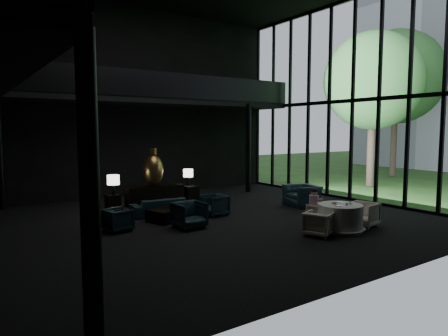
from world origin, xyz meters
TOP-DOWN VIEW (x-y plane):
  - floor at (0.00, 0.00)m, footprint 14.00×12.00m
  - wall_back at (0.00, 6.00)m, footprint 14.00×0.04m
  - wall_front at (0.00, -6.00)m, footprint 14.00×0.04m
  - curtain_wall at (6.95, 0.00)m, footprint 0.20×12.00m
  - mezzanine_back at (1.00, 5.00)m, footprint 12.00×2.00m
  - railing_left at (-5.00, 0.00)m, footprint 0.06×12.00m
  - railing_back at (1.00, 4.00)m, footprint 12.00×0.06m
  - column_sw at (-5.00, -5.70)m, footprint 0.24×0.24m
  - column_ne at (4.80, 4.00)m, footprint 0.24×0.24m
  - tree_near at (11.00, 2.00)m, footprint 4.80×4.80m
  - tree_far at (16.00, 4.00)m, footprint 5.60×5.60m
  - console at (-0.07, 3.46)m, footprint 2.25×0.51m
  - bronze_urn at (-0.07, 3.57)m, footprint 0.77×0.77m
  - side_table_left at (-1.67, 3.57)m, footprint 0.47×0.47m
  - table_lamp_left at (-1.67, 3.46)m, footprint 0.43×0.43m
  - side_table_right at (1.53, 3.52)m, footprint 0.53×0.53m
  - table_lamp_right at (1.53, 3.75)m, footprint 0.40×0.40m
  - sofa at (-0.69, 1.62)m, footprint 1.86×0.67m
  - lounge_armchair_west at (-2.61, 0.32)m, footprint 0.69×0.72m
  - lounge_armchair_east at (0.75, 0.54)m, footprint 0.70×0.74m
  - lounge_armchair_south at (-0.78, -0.49)m, footprint 0.91×0.85m
  - window_armchair at (4.38, 0.13)m, footprint 1.05×1.44m
  - coffee_table at (-1.00, 0.67)m, footprint 1.09×1.09m
  - dining_table at (2.59, -3.13)m, footprint 1.39×1.39m
  - dining_chair_north at (2.71, -2.33)m, footprint 0.67×0.63m
  - dining_chair_east at (3.57, -3.15)m, footprint 0.86×0.90m
  - dining_chair_west at (1.70, -3.17)m, footprint 0.81×0.84m
  - child at (2.61, -2.12)m, footprint 0.29×0.29m
  - plate_a at (2.37, -3.25)m, footprint 0.26×0.26m
  - plate_b at (2.86, -2.93)m, footprint 0.30×0.30m
  - saucer at (2.86, -3.26)m, footprint 0.17×0.17m
  - coffee_cup at (2.85, -3.25)m, footprint 0.08×0.08m
  - cereal_bowl at (2.52, -2.97)m, footprint 0.17×0.17m
  - cream_pot at (2.63, -3.32)m, footprint 0.08×0.08m

SIDE VIEW (x-z plane):
  - floor at x=0.00m, z-range -0.01..0.01m
  - coffee_table at x=-1.00m, z-range 0.00..0.38m
  - side_table_left at x=-1.67m, z-range 0.00..0.51m
  - side_table_right at x=1.53m, z-range 0.00..0.58m
  - dining_chair_north at x=2.71m, z-range 0.00..0.61m
  - lounge_armchair_west at x=-2.61m, z-range 0.00..0.65m
  - dining_table at x=2.59m, z-range -0.05..0.70m
  - dining_chair_west at x=1.70m, z-range 0.00..0.67m
  - sofa at x=-0.69m, z-range 0.00..0.72m
  - console at x=-0.07m, z-range 0.00..0.72m
  - lounge_armchair_east at x=0.75m, z-range 0.00..0.75m
  - dining_chair_east at x=3.57m, z-range 0.00..0.80m
  - lounge_armchair_south at x=-0.78m, z-range 0.00..0.91m
  - window_armchair at x=4.38m, z-range 0.00..1.16m
  - saucer at x=2.86m, z-range 0.75..0.76m
  - plate_a at x=2.37m, z-range 0.75..0.76m
  - plate_b at x=2.86m, z-range 0.75..0.77m
  - child at x=2.61m, z-range 0.45..1.08m
  - cream_pot at x=2.63m, z-range 0.75..0.83m
  - coffee_cup at x=2.85m, z-range 0.76..0.82m
  - cereal_bowl at x=2.52m, z-range 0.75..0.83m
  - table_lamp_left at x=-1.67m, z-range 0.67..1.39m
  - table_lamp_right at x=1.53m, z-range 0.72..1.39m
  - bronze_urn at x=-0.07m, z-range 0.61..2.04m
  - column_sw at x=-5.00m, z-range 0.00..4.00m
  - column_ne at x=4.80m, z-range 0.00..4.00m
  - wall_back at x=0.00m, z-range 0.00..8.00m
  - wall_front at x=0.00m, z-range 0.00..8.00m
  - curtain_wall at x=6.95m, z-range 0.00..8.00m
  - mezzanine_back at x=1.00m, z-range 3.88..4.12m
  - railing_left at x=-5.00m, z-range 4.10..5.10m
  - railing_back at x=1.00m, z-range 4.10..5.10m
  - tree_near at x=11.00m, z-range 1.41..9.06m
  - tree_far at x=16.00m, z-range 1.59..10.39m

